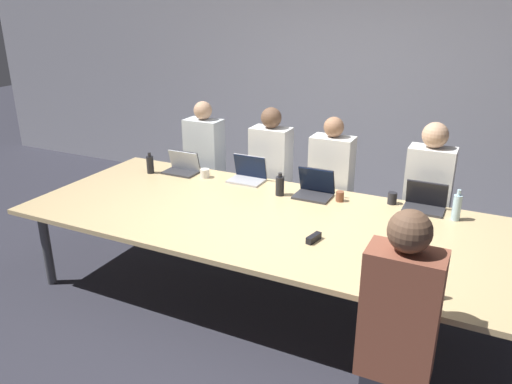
# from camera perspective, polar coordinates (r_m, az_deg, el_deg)

# --- Properties ---
(ground_plane) EXTENTS (24.00, 24.00, 0.00)m
(ground_plane) POSITION_cam_1_polar(r_m,az_deg,el_deg) (4.42, 1.66, -11.86)
(ground_plane) COLOR #2D2D38
(curtain_wall) EXTENTS (12.00, 0.06, 2.80)m
(curtain_wall) POSITION_cam_1_polar(r_m,az_deg,el_deg) (6.19, 11.73, 11.27)
(curtain_wall) COLOR #9999A3
(curtain_wall) RESTS_ON ground_plane
(conference_table) EXTENTS (4.12, 1.68, 0.76)m
(conference_table) POSITION_cam_1_polar(r_m,az_deg,el_deg) (4.08, 1.76, -3.41)
(conference_table) COLOR #D6B77F
(conference_table) RESTS_ON ground_plane
(laptop_far_center) EXTENTS (0.33, 0.26, 0.26)m
(laptop_far_center) POSITION_cam_1_polar(r_m,az_deg,el_deg) (4.49, 6.72, 0.44)
(laptop_far_center) COLOR #333338
(laptop_far_center) RESTS_ON conference_table
(person_far_center) EXTENTS (0.40, 0.24, 1.40)m
(person_far_center) POSITION_cam_1_polar(r_m,az_deg,el_deg) (4.92, 8.48, 0.23)
(person_far_center) COLOR #2D2D38
(person_far_center) RESTS_ON ground_plane
(cup_far_center) EXTENTS (0.07, 0.07, 0.09)m
(cup_far_center) POSITION_cam_1_polar(r_m,az_deg,el_deg) (4.42, 9.56, -0.50)
(cup_far_center) COLOR brown
(cup_far_center) RESTS_ON conference_table
(bottle_far_center) EXTENTS (0.08, 0.08, 0.21)m
(bottle_far_center) POSITION_cam_1_polar(r_m,az_deg,el_deg) (4.48, 2.74, 0.74)
(bottle_far_center) COLOR black
(bottle_far_center) RESTS_ON conference_table
(laptop_far_left) EXTENTS (0.35, 0.22, 0.22)m
(laptop_far_left) POSITION_cam_1_polar(r_m,az_deg,el_deg) (5.15, -8.42, 2.92)
(laptop_far_left) COLOR #333338
(laptop_far_left) RESTS_ON conference_table
(person_far_left) EXTENTS (0.40, 0.24, 1.40)m
(person_far_left) POSITION_cam_1_polar(r_m,az_deg,el_deg) (5.59, -5.85, 2.95)
(person_far_left) COLOR #2D2D38
(person_far_left) RESTS_ON ground_plane
(cup_far_left) EXTENTS (0.09, 0.09, 0.09)m
(cup_far_left) POSITION_cam_1_polar(r_m,az_deg,el_deg) (4.98, -5.86, 2.15)
(cup_far_left) COLOR white
(cup_far_left) RESTS_ON conference_table
(bottle_far_left) EXTENTS (0.07, 0.07, 0.21)m
(bottle_far_left) POSITION_cam_1_polar(r_m,az_deg,el_deg) (5.18, -12.01, 3.12)
(bottle_far_left) COLOR black
(bottle_far_left) RESTS_ON conference_table
(laptop_near_right) EXTENTS (0.34, 0.27, 0.28)m
(laptop_near_right) POSITION_cam_1_polar(r_m,az_deg,el_deg) (3.16, 15.96, -9.52)
(laptop_near_right) COLOR silver
(laptop_near_right) RESTS_ON conference_table
(person_near_right) EXTENTS (0.40, 0.24, 1.43)m
(person_near_right) POSITION_cam_1_polar(r_m,az_deg,el_deg) (2.92, 15.85, -15.37)
(person_near_right) COLOR #2D2D38
(person_near_right) RESTS_ON ground_plane
(laptop_far_midleft) EXTENTS (0.34, 0.25, 0.25)m
(laptop_far_midleft) POSITION_cam_1_polar(r_m,az_deg,el_deg) (4.85, -0.90, 2.12)
(laptop_far_midleft) COLOR #B7B7BC
(laptop_far_midleft) RESTS_ON conference_table
(person_far_midleft) EXTENTS (0.40, 0.24, 1.42)m
(person_far_midleft) POSITION_cam_1_polar(r_m,az_deg,el_deg) (5.20, 1.68, 1.75)
(person_far_midleft) COLOR #2D2D38
(person_far_midleft) RESTS_ON ground_plane
(laptop_far_right) EXTENTS (0.33, 0.23, 0.23)m
(laptop_far_right) POSITION_cam_1_polar(r_m,az_deg,el_deg) (4.41, 18.74, -1.04)
(laptop_far_right) COLOR #333338
(laptop_far_right) RESTS_ON conference_table
(person_far_right) EXTENTS (0.40, 0.24, 1.43)m
(person_far_right) POSITION_cam_1_polar(r_m,az_deg,el_deg) (4.77, 18.91, -1.07)
(person_far_right) COLOR #2D2D38
(person_far_right) RESTS_ON ground_plane
(cup_far_right) EXTENTS (0.08, 0.08, 0.10)m
(cup_far_right) POSITION_cam_1_polar(r_m,az_deg,el_deg) (4.46, 15.31, -0.68)
(cup_far_right) COLOR #232328
(cup_far_right) RESTS_ON conference_table
(bottle_far_right) EXTENTS (0.07, 0.07, 0.26)m
(bottle_far_right) POSITION_cam_1_polar(r_m,az_deg,el_deg) (4.27, 21.97, -1.60)
(bottle_far_right) COLOR #ADD1E0
(bottle_far_right) RESTS_ON conference_table
(stapler) EXTENTS (0.07, 0.16, 0.05)m
(stapler) POSITION_cam_1_polar(r_m,az_deg,el_deg) (3.67, 6.61, -5.25)
(stapler) COLOR black
(stapler) RESTS_ON conference_table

